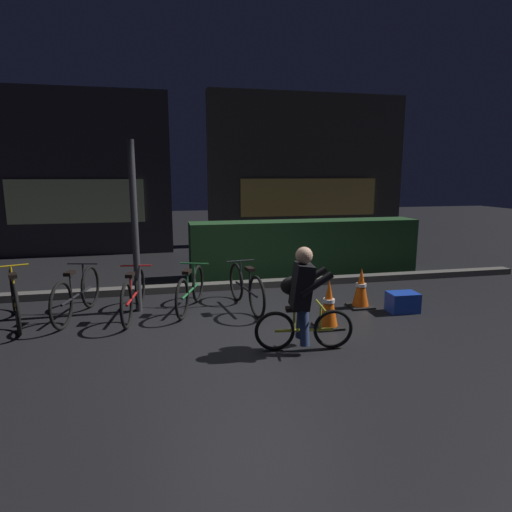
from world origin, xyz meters
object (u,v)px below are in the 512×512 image
at_px(parked_bike_left_mid, 77,294).
at_px(traffic_cone_near, 329,305).
at_px(parked_bike_center_left, 134,295).
at_px(parked_bike_right_mid, 246,288).
at_px(parked_bike_leftmost, 15,299).
at_px(blue_crate, 403,302).
at_px(traffic_cone_far, 361,288).
at_px(parked_bike_center_right, 190,290).
at_px(cyclist, 302,298).
at_px(street_post, 135,228).

relative_size(parked_bike_left_mid, traffic_cone_near, 2.43).
xyz_separation_m(parked_bike_center_left, parked_bike_right_mid, (1.68, 0.04, -0.00)).
bearing_deg(traffic_cone_near, parked_bike_leftmost, 165.85).
relative_size(parked_bike_left_mid, parked_bike_center_left, 1.03).
bearing_deg(parked_bike_right_mid, blue_crate, -114.72).
height_order(parked_bike_leftmost, parked_bike_right_mid, parked_bike_leftmost).
xyz_separation_m(traffic_cone_near, blue_crate, (1.36, 0.40, -0.17)).
bearing_deg(traffic_cone_far, blue_crate, -34.00).
distance_m(parked_bike_leftmost, parked_bike_center_right, 2.44).
relative_size(parked_bike_left_mid, traffic_cone_far, 2.56).
height_order(parked_bike_center_right, traffic_cone_far, parked_bike_center_right).
bearing_deg(traffic_cone_far, traffic_cone_near, -138.09).
bearing_deg(traffic_cone_far, cyclist, -136.01).
relative_size(street_post, cyclist, 2.05).
height_order(parked_bike_center_left, blue_crate, parked_bike_center_left).
relative_size(blue_crate, cyclist, 0.35).
height_order(parked_bike_left_mid, parked_bike_center_left, parked_bike_left_mid).
xyz_separation_m(parked_bike_leftmost, traffic_cone_far, (5.06, -0.31, -0.05)).
xyz_separation_m(traffic_cone_near, cyclist, (-0.59, -0.63, 0.31)).
relative_size(parked_bike_leftmost, traffic_cone_near, 2.46).
bearing_deg(street_post, parked_bike_right_mid, -8.44).
bearing_deg(blue_crate, parked_bike_center_right, 166.01).
distance_m(parked_bike_leftmost, parked_bike_left_mid, 0.80).
bearing_deg(parked_bike_center_right, parked_bike_left_mid, 109.38).
relative_size(parked_bike_leftmost, blue_crate, 3.71).
bearing_deg(parked_bike_center_right, traffic_cone_near, -104.32).
bearing_deg(parked_bike_right_mid, traffic_cone_near, -147.12).
relative_size(street_post, parked_bike_center_left, 1.63).
distance_m(parked_bike_center_left, blue_crate, 4.03).
distance_m(parked_bike_left_mid, parked_bike_right_mid, 2.49).
height_order(parked_bike_center_right, parked_bike_right_mid, parked_bike_right_mid).
bearing_deg(blue_crate, cyclist, -152.24).
relative_size(parked_bike_leftmost, parked_bike_left_mid, 1.01).
height_order(parked_bike_leftmost, cyclist, cyclist).
bearing_deg(parked_bike_center_right, blue_crate, -84.76).
distance_m(street_post, traffic_cone_near, 3.04).
xyz_separation_m(street_post, parked_bike_center_left, (-0.05, -0.28, -0.95)).
bearing_deg(traffic_cone_far, parked_bike_left_mid, 174.28).
bearing_deg(cyclist, parked_bike_center_right, 130.17).
relative_size(street_post, parked_bike_center_right, 1.79).
height_order(parked_bike_center_left, parked_bike_right_mid, parked_bike_center_left).
height_order(parked_bike_center_right, blue_crate, parked_bike_center_right).
bearing_deg(parked_bike_right_mid, street_post, 72.79).
xyz_separation_m(parked_bike_right_mid, cyclist, (0.35, -1.69, 0.30)).
relative_size(parked_bike_center_left, cyclist, 1.26).
xyz_separation_m(blue_crate, cyclist, (-1.95, -1.03, 0.48)).
distance_m(street_post, parked_bike_center_right, 1.25).
xyz_separation_m(parked_bike_leftmost, parked_bike_right_mid, (3.28, -0.01, -0.03)).
bearing_deg(street_post, cyclist, -44.28).
distance_m(parked_bike_center_right, traffic_cone_far, 2.66).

